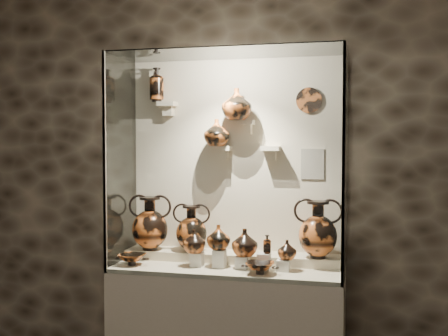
# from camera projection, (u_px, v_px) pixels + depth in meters

# --- Properties ---
(wall_back) EXTENTS (5.00, 0.02, 3.20)m
(wall_back) POSITION_uv_depth(u_px,v_px,m) (237.00, 161.00, 4.42)
(wall_back) COLOR #2D241C
(wall_back) RESTS_ON ground
(plinth) EXTENTS (1.70, 0.60, 0.80)m
(plinth) POSITION_uv_depth(u_px,v_px,m) (228.00, 324.00, 4.17)
(plinth) COLOR beige
(plinth) RESTS_ON floor
(front_tier) EXTENTS (1.68, 0.58, 0.03)m
(front_tier) POSITION_uv_depth(u_px,v_px,m) (228.00, 268.00, 4.15)
(front_tier) COLOR beige
(front_tier) RESTS_ON plinth
(rear_tier) EXTENTS (1.70, 0.25, 0.10)m
(rear_tier) POSITION_uv_depth(u_px,v_px,m) (233.00, 259.00, 4.31)
(rear_tier) COLOR beige
(rear_tier) RESTS_ON plinth
(back_panel) EXTENTS (1.70, 0.03, 1.60)m
(back_panel) POSITION_uv_depth(u_px,v_px,m) (237.00, 161.00, 4.41)
(back_panel) COLOR beige
(back_panel) RESTS_ON plinth
(glass_front) EXTENTS (1.70, 0.01, 1.60)m
(glass_front) POSITION_uv_depth(u_px,v_px,m) (218.00, 164.00, 3.82)
(glass_front) COLOR white
(glass_front) RESTS_ON plinth
(glass_left) EXTENTS (0.01, 0.60, 1.60)m
(glass_left) POSITION_uv_depth(u_px,v_px,m) (121.00, 161.00, 4.31)
(glass_left) COLOR white
(glass_left) RESTS_ON plinth
(glass_right) EXTENTS (0.01, 0.60, 1.60)m
(glass_right) POSITION_uv_depth(u_px,v_px,m) (346.00, 163.00, 3.91)
(glass_right) COLOR white
(glass_right) RESTS_ON plinth
(glass_top) EXTENTS (1.70, 0.60, 0.01)m
(glass_top) POSITION_uv_depth(u_px,v_px,m) (228.00, 53.00, 4.07)
(glass_top) COLOR white
(glass_top) RESTS_ON back_panel
(frame_post_left) EXTENTS (0.02, 0.02, 1.60)m
(frame_post_left) POSITION_uv_depth(u_px,v_px,m) (105.00, 163.00, 4.03)
(frame_post_left) COLOR gray
(frame_post_left) RESTS_ON plinth
(frame_post_right) EXTENTS (0.02, 0.02, 1.60)m
(frame_post_right) POSITION_uv_depth(u_px,v_px,m) (343.00, 165.00, 3.63)
(frame_post_right) COLOR gray
(frame_post_right) RESTS_ON plinth
(pedestal_a) EXTENTS (0.09, 0.09, 0.10)m
(pedestal_a) POSITION_uv_depth(u_px,v_px,m) (197.00, 259.00, 4.15)
(pedestal_a) COLOR silver
(pedestal_a) RESTS_ON front_tier
(pedestal_b) EXTENTS (0.09, 0.09, 0.13)m
(pedestal_b) POSITION_uv_depth(u_px,v_px,m) (219.00, 259.00, 4.11)
(pedestal_b) COLOR silver
(pedestal_b) RESTS_ON front_tier
(pedestal_c) EXTENTS (0.09, 0.09, 0.09)m
(pedestal_c) POSITION_uv_depth(u_px,v_px,m) (242.00, 262.00, 4.07)
(pedestal_c) COLOR silver
(pedestal_c) RESTS_ON front_tier
(pedestal_d) EXTENTS (0.09, 0.09, 0.12)m
(pedestal_d) POSITION_uv_depth(u_px,v_px,m) (264.00, 262.00, 4.03)
(pedestal_d) COLOR silver
(pedestal_d) RESTS_ON front_tier
(pedestal_e) EXTENTS (0.09, 0.09, 0.08)m
(pedestal_e) POSITION_uv_depth(u_px,v_px,m) (283.00, 265.00, 4.00)
(pedestal_e) COLOR silver
(pedestal_e) RESTS_ON front_tier
(bracket_ul) EXTENTS (0.14, 0.12, 0.04)m
(bracket_ul) POSITION_uv_depth(u_px,v_px,m) (167.00, 104.00, 4.45)
(bracket_ul) COLOR beige
(bracket_ul) RESTS_ON back_panel
(bracket_ca) EXTENTS (0.14, 0.12, 0.04)m
(bracket_ca) POSITION_uv_depth(u_px,v_px,m) (222.00, 148.00, 4.36)
(bracket_ca) COLOR beige
(bracket_ca) RESTS_ON back_panel
(bracket_cb) EXTENTS (0.10, 0.12, 0.04)m
(bracket_cb) POSITION_uv_depth(u_px,v_px,m) (248.00, 122.00, 4.30)
(bracket_cb) COLOR beige
(bracket_cb) RESTS_ON back_panel
(bracket_cc) EXTENTS (0.14, 0.12, 0.04)m
(bracket_cc) POSITION_uv_depth(u_px,v_px,m) (271.00, 148.00, 4.27)
(bracket_cc) COLOR beige
(bracket_cc) RESTS_ON back_panel
(amphora_left) EXTENTS (0.43, 0.43, 0.42)m
(amphora_left) POSITION_uv_depth(u_px,v_px,m) (150.00, 223.00, 4.41)
(amphora_left) COLOR #C96026
(amphora_left) RESTS_ON rear_tier
(amphora_mid) EXTENTS (0.35, 0.35, 0.36)m
(amphora_mid) POSITION_uv_depth(u_px,v_px,m) (191.00, 228.00, 4.35)
(amphora_mid) COLOR #B65620
(amphora_mid) RESTS_ON rear_tier
(amphora_right) EXTENTS (0.38, 0.38, 0.42)m
(amphora_right) POSITION_uv_depth(u_px,v_px,m) (318.00, 229.00, 4.09)
(amphora_right) COLOR #C96026
(amphora_right) RESTS_ON rear_tier
(jug_a) EXTENTS (0.18, 0.18, 0.18)m
(jug_a) POSITION_uv_depth(u_px,v_px,m) (194.00, 241.00, 4.14)
(jug_a) COLOR #C96026
(jug_a) RESTS_ON pedestal_a
(jug_b) EXTENTS (0.17, 0.17, 0.18)m
(jug_b) POSITION_uv_depth(u_px,v_px,m) (219.00, 237.00, 4.12)
(jug_b) COLOR #B65620
(jug_b) RESTS_ON pedestal_b
(jug_c) EXTENTS (0.20, 0.20, 0.20)m
(jug_c) POSITION_uv_depth(u_px,v_px,m) (245.00, 242.00, 4.07)
(jug_c) COLOR #C96026
(jug_c) RESTS_ON pedestal_c
(jug_e) EXTENTS (0.14, 0.14, 0.14)m
(jug_e) POSITION_uv_depth(u_px,v_px,m) (287.00, 250.00, 4.00)
(jug_e) COLOR #C96026
(jug_e) RESTS_ON pedestal_e
(lekythos_small) EXTENTS (0.08, 0.08, 0.15)m
(lekythos_small) POSITION_uv_depth(u_px,v_px,m) (267.00, 243.00, 4.01)
(lekythos_small) COLOR #B65620
(lekythos_small) RESTS_ON pedestal_d
(kylix_left) EXTENTS (0.27, 0.24, 0.10)m
(kylix_left) POSITION_uv_depth(u_px,v_px,m) (132.00, 258.00, 4.18)
(kylix_left) COLOR #B65620
(kylix_left) RESTS_ON front_tier
(kylix_right) EXTENTS (0.31, 0.28, 0.10)m
(kylix_right) POSITION_uv_depth(u_px,v_px,m) (260.00, 267.00, 3.90)
(kylix_right) COLOR #C96026
(kylix_right) RESTS_ON front_tier
(lekythos_tall) EXTENTS (0.15, 0.15, 0.30)m
(lekythos_tall) POSITION_uv_depth(u_px,v_px,m) (157.00, 83.00, 4.45)
(lekythos_tall) COLOR #C96026
(lekythos_tall) RESTS_ON bracket_ul
(ovoid_vase_a) EXTENTS (0.23, 0.23, 0.21)m
(ovoid_vase_a) POSITION_uv_depth(u_px,v_px,m) (217.00, 133.00, 4.31)
(ovoid_vase_a) COLOR #B65620
(ovoid_vase_a) RESTS_ON bracket_ca
(ovoid_vase_b) EXTENTS (0.29, 0.29, 0.24)m
(ovoid_vase_b) POSITION_uv_depth(u_px,v_px,m) (237.00, 104.00, 4.25)
(ovoid_vase_b) COLOR #B65620
(ovoid_vase_b) RESTS_ON bracket_cb
(wall_plate) EXTENTS (0.19, 0.02, 0.19)m
(wall_plate) POSITION_uv_depth(u_px,v_px,m) (309.00, 100.00, 4.23)
(wall_plate) COLOR #B05522
(wall_plate) RESTS_ON back_panel
(info_placard) EXTENTS (0.17, 0.01, 0.23)m
(info_placard) POSITION_uv_depth(u_px,v_px,m) (312.00, 164.00, 4.25)
(info_placard) COLOR beige
(info_placard) RESTS_ON back_panel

